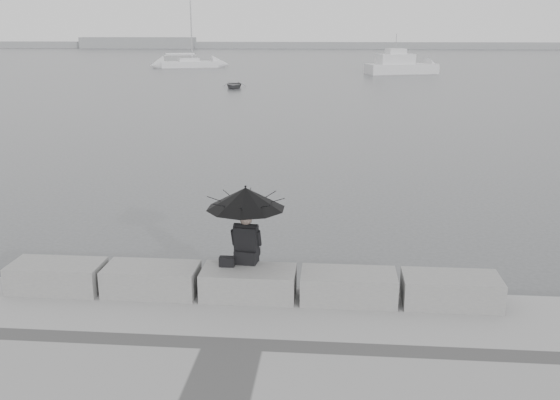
# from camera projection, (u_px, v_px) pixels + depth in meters

# --- Properties ---
(ground) EXTENTS (360.00, 360.00, 0.00)m
(ground) POSITION_uv_depth(u_px,v_px,m) (253.00, 312.00, 11.30)
(ground) COLOR #414345
(ground) RESTS_ON ground
(stone_block_far_left) EXTENTS (1.60, 0.80, 0.50)m
(stone_block_far_left) POSITION_uv_depth(u_px,v_px,m) (57.00, 276.00, 10.96)
(stone_block_far_left) COLOR slate
(stone_block_far_left) RESTS_ON promenade
(stone_block_left) EXTENTS (1.60, 0.80, 0.50)m
(stone_block_left) POSITION_uv_depth(u_px,v_px,m) (152.00, 280.00, 10.81)
(stone_block_left) COLOR slate
(stone_block_left) RESTS_ON promenade
(stone_block_centre) EXTENTS (1.60, 0.80, 0.50)m
(stone_block_centre) POSITION_uv_depth(u_px,v_px,m) (249.00, 283.00, 10.67)
(stone_block_centre) COLOR slate
(stone_block_centre) RESTS_ON promenade
(stone_block_right) EXTENTS (1.60, 0.80, 0.50)m
(stone_block_right) POSITION_uv_depth(u_px,v_px,m) (348.00, 287.00, 10.52)
(stone_block_right) COLOR slate
(stone_block_right) RESTS_ON promenade
(stone_block_far_right) EXTENTS (1.60, 0.80, 0.50)m
(stone_block_far_right) POSITION_uv_depth(u_px,v_px,m) (451.00, 290.00, 10.38)
(stone_block_far_right) COLOR slate
(stone_block_far_right) RESTS_ON promenade
(seated_person) EXTENTS (1.37, 1.37, 1.39)m
(seated_person) POSITION_uv_depth(u_px,v_px,m) (246.00, 205.00, 10.66)
(seated_person) COLOR black
(seated_person) RESTS_ON stone_block_centre
(bag) EXTENTS (0.26, 0.15, 0.17)m
(bag) POSITION_uv_depth(u_px,v_px,m) (227.00, 262.00, 10.73)
(bag) COLOR black
(bag) RESTS_ON stone_block_centre
(distant_landmass) EXTENTS (180.00, 8.00, 2.80)m
(distant_landmass) POSITION_uv_depth(u_px,v_px,m) (300.00, 45.00, 160.13)
(distant_landmass) COLOR gray
(distant_landmass) RESTS_ON ground
(sailboat_left) EXTENTS (7.80, 4.93, 12.90)m
(sailboat_left) POSITION_uv_depth(u_px,v_px,m) (189.00, 63.00, 82.01)
(sailboat_left) COLOR silver
(sailboat_left) RESTS_ON ground
(motor_cruiser) EXTENTS (8.45, 5.24, 4.50)m
(motor_cruiser) POSITION_uv_depth(u_px,v_px,m) (402.00, 66.00, 70.55)
(motor_cruiser) COLOR silver
(motor_cruiser) RESTS_ON ground
(dinghy) EXTENTS (3.09, 1.53, 0.51)m
(dinghy) POSITION_uv_depth(u_px,v_px,m) (234.00, 85.00, 53.62)
(dinghy) COLOR slate
(dinghy) RESTS_ON ground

